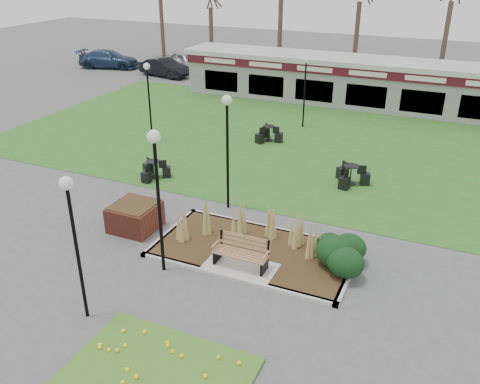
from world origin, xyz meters
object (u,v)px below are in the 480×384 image
at_px(lamp_post_mid_left, 156,171).
at_px(bistro_set_a, 154,172).
at_px(lamp_post_far_left, 148,85).
at_px(car_silver, 186,61).
at_px(bistro_set_b, 350,178).
at_px(car_black, 164,67).
at_px(lamp_post_near_left, 72,218).
at_px(food_pavilion, 371,83).
at_px(brick_planter, 135,216).
at_px(lamp_post_near_right, 227,128).
at_px(park_bench, 242,252).
at_px(lamp_post_mid_right, 305,77).
at_px(bistro_set_c, 268,136).
at_px(car_blue, 109,59).

xyz_separation_m(lamp_post_mid_left, bistro_set_a, (-4.09, 5.80, -2.99)).
relative_size(lamp_post_far_left, car_silver, 0.91).
height_order(bistro_set_a, bistro_set_b, bistro_set_b).
xyz_separation_m(bistro_set_b, car_silver, (-17.39, 16.96, 0.44)).
distance_m(lamp_post_far_left, car_black, 15.03).
bearing_deg(lamp_post_near_left, food_pavilion, 83.07).
xyz_separation_m(brick_planter, lamp_post_near_right, (2.26, 2.79, 2.68)).
relative_size(lamp_post_mid_left, bistro_set_b, 2.96).
xyz_separation_m(park_bench, lamp_post_mid_right, (-2.53, 14.04, 2.20)).
bearing_deg(lamp_post_mid_right, lamp_post_near_right, -87.86).
bearing_deg(park_bench, car_black, 126.64).
height_order(lamp_post_far_left, car_black, lamp_post_far_left).
bearing_deg(brick_planter, bistro_set_c, 84.79).
distance_m(brick_planter, bistro_set_a, 4.40).
distance_m(lamp_post_near_left, car_black, 28.88).
relative_size(bistro_set_b, car_black, 0.36).
distance_m(food_pavilion, car_black, 16.34).
height_order(brick_planter, lamp_post_mid_right, lamp_post_mid_right).
relative_size(car_silver, car_black, 1.03).
distance_m(brick_planter, lamp_post_near_left, 5.37).
relative_size(bistro_set_c, car_blue, 0.29).
distance_m(lamp_post_near_right, bistro_set_c, 8.22).
distance_m(bistro_set_b, car_black, 22.79).
relative_size(lamp_post_near_right, car_blue, 0.87).
bearing_deg(car_black, car_blue, 92.55).
distance_m(park_bench, bistro_set_c, 11.65).
bearing_deg(lamp_post_mid_right, park_bench, -79.79).
distance_m(lamp_post_mid_left, bistro_set_b, 9.82).
relative_size(food_pavilion, lamp_post_mid_left, 5.50).
distance_m(park_bench, lamp_post_mid_left, 3.58).
distance_m(park_bench, brick_planter, 4.47).
height_order(lamp_post_near_right, car_blue, lamp_post_near_right).
height_order(lamp_post_far_left, bistro_set_c, lamp_post_far_left).
xyz_separation_m(lamp_post_near_right, car_blue, (-19.96, 19.09, -2.44)).
height_order(lamp_post_mid_right, car_silver, lamp_post_mid_right).
distance_m(food_pavilion, bistro_set_a, 16.25).
relative_size(food_pavilion, bistro_set_a, 17.37).
relative_size(car_silver, car_blue, 0.87).
bearing_deg(bistro_set_b, bistro_set_a, -160.51).
relative_size(food_pavilion, bistro_set_c, 16.86).
bearing_deg(car_blue, lamp_post_mid_left, -154.28).
bearing_deg(bistro_set_a, bistro_set_b, 19.49).
xyz_separation_m(lamp_post_mid_right, car_black, (-13.66, 7.73, -2.10)).
xyz_separation_m(food_pavilion, car_silver, (-15.78, 4.77, -0.74)).
relative_size(park_bench, food_pavilion, 0.07).
relative_size(food_pavilion, bistro_set_b, 16.28).
bearing_deg(bistro_set_a, car_silver, 115.83).
height_order(park_bench, lamp_post_mid_right, lamp_post_mid_right).
xyz_separation_m(food_pavilion, bistro_set_c, (-3.45, -8.59, -1.20)).
bearing_deg(brick_planter, food_pavilion, 76.94).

